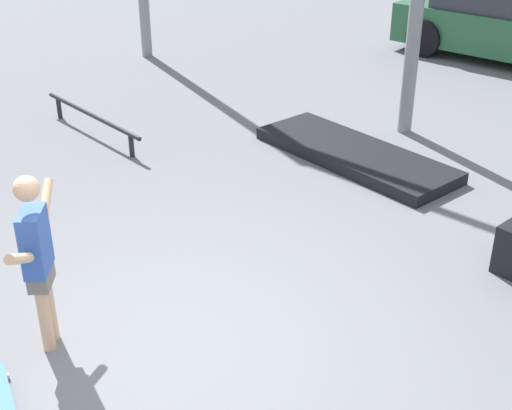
{
  "coord_description": "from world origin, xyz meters",
  "views": [
    {
      "loc": [
        3.79,
        -2.95,
        3.88
      ],
      "look_at": [
        -0.32,
        1.5,
        0.71
      ],
      "focal_mm": 50.0,
      "sensor_mm": 36.0,
      "label": 1
    }
  ],
  "objects": [
    {
      "name": "manual_pad",
      "position": [
        -1.16,
        4.35,
        0.08
      ],
      "size": [
        2.95,
        1.34,
        0.16
      ],
      "primitive_type": "cube",
      "rotation": [
        0.0,
        0.0,
        -0.12
      ],
      "color": "black",
      "rests_on": "ground_plane"
    },
    {
      "name": "parked_car_green",
      "position": [
        -1.98,
        10.28,
        0.69
      ],
      "size": [
        4.01,
        2.12,
        1.41
      ],
      "rotation": [
        0.0,
        0.0,
        0.04
      ],
      "color": "#28603D",
      "rests_on": "ground_plane"
    },
    {
      "name": "skateboarder",
      "position": [
        -0.79,
        -0.57,
        0.89
      ],
      "size": [
        0.99,
        0.99,
        1.58
      ],
      "rotation": [
        0.0,
        0.0,
        -0.78
      ],
      "color": "#DBAD89",
      "rests_on": "ground_plane"
    },
    {
      "name": "grind_rail",
      "position": [
        -4.42,
        2.49,
        0.28
      ],
      "size": [
        2.42,
        0.28,
        0.35
      ],
      "rotation": [
        0.0,
        0.0,
        -0.09
      ],
      "color": "black",
      "rests_on": "ground_plane"
    },
    {
      "name": "ground_plane",
      "position": [
        0.0,
        0.0,
        0.0
      ],
      "size": [
        36.0,
        36.0,
        0.0
      ],
      "primitive_type": "plane",
      "color": "slate"
    }
  ]
}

